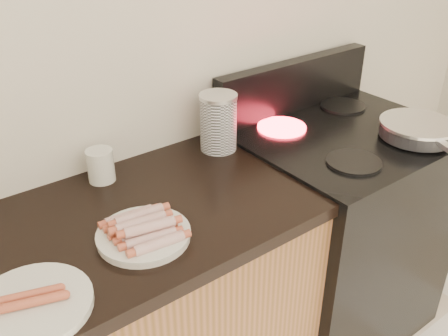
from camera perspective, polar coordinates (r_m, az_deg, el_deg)
wall_back at (r=1.53m, az=-14.16°, el=13.78°), size 4.00×0.04×2.60m
stove at (r=2.11m, az=12.47°, el=-7.21°), size 0.76×0.65×0.91m
stove_panel at (r=2.02m, az=8.06°, el=9.37°), size 0.76×0.06×0.20m
burner_near_left at (r=1.67m, az=14.62°, el=0.67°), size 0.18×0.18×0.01m
burner_near_right at (r=1.93m, az=21.07°, el=3.59°), size 0.18×0.18×0.01m
burner_far_left at (r=1.87m, az=6.61°, el=4.66°), size 0.18×0.18×0.01m
burner_far_right at (r=2.10m, az=13.43°, el=6.91°), size 0.18×0.18×0.01m
frying_pan at (r=1.88m, az=21.30°, el=4.13°), size 0.27×0.44×0.05m
main_plate at (r=1.31m, az=-9.15°, el=-7.72°), size 0.25×0.25×0.02m
side_plate at (r=1.18m, az=-21.11°, el=-14.45°), size 0.30×0.30×0.02m
hotdog_pile at (r=1.29m, az=-9.25°, el=-6.66°), size 0.13×0.20×0.05m
plain_sausages at (r=1.17m, az=-21.29°, el=-13.74°), size 0.14×0.09×0.02m
canister at (r=1.69m, az=-0.65°, el=5.26°), size 0.13×0.13×0.20m
mug at (r=1.57m, az=-13.92°, el=0.28°), size 0.11×0.11×0.10m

